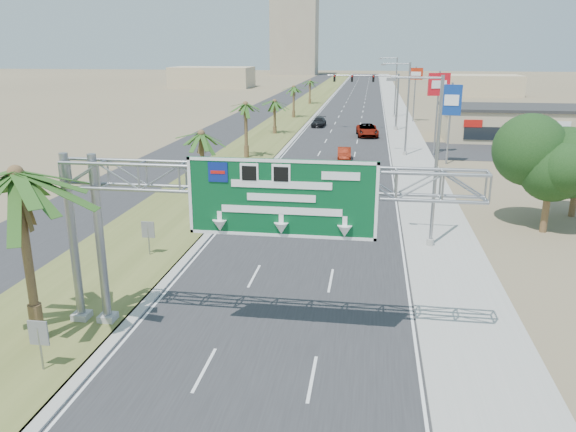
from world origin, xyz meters
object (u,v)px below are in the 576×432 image
(sign_gantry, at_px, (243,193))
(signal_mast, at_px, (383,96))
(car_left_lane, at_px, (254,199))
(car_far, at_px, (319,122))
(store_building, at_px, (514,124))
(pole_sign_red_far, at_px, (416,78))
(car_right_lane, at_px, (367,130))
(car_mid_lane, at_px, (344,154))
(pole_sign_red_near, at_px, (439,89))
(palm_near, at_px, (16,175))
(pole_sign_blue, at_px, (451,104))

(sign_gantry, distance_m, signal_mast, 62.37)
(car_left_lane, bearing_deg, car_far, 88.33)
(store_building, distance_m, pole_sign_red_far, 20.82)
(sign_gantry, height_order, car_right_lane, sign_gantry)
(signal_mast, distance_m, store_building, 18.08)
(car_far, relative_size, pole_sign_red_far, 0.54)
(store_building, height_order, car_mid_lane, store_building)
(car_far, xyz_separation_m, pole_sign_red_far, (14.51, 7.81, 6.17))
(car_left_lane, bearing_deg, car_right_lane, 77.15)
(car_right_lane, bearing_deg, signal_mast, 67.09)
(car_left_lane, distance_m, car_right_lane, 38.44)
(car_right_lane, bearing_deg, sign_gantry, -99.35)
(signal_mast, relative_size, car_far, 2.19)
(car_left_lane, height_order, car_right_lane, car_left_lane)
(sign_gantry, distance_m, car_left_lane, 19.25)
(signal_mast, distance_m, car_left_lane, 45.07)
(signal_mast, distance_m, car_right_lane, 7.63)
(car_far, xyz_separation_m, pole_sign_red_near, (14.96, -21.59, 6.47))
(palm_near, bearing_deg, pole_sign_red_far, 75.34)
(signal_mast, relative_size, pole_sign_red_near, 1.13)
(palm_near, height_order, pole_sign_red_near, pole_sign_red_near)
(car_far, height_order, pole_sign_blue, pole_sign_blue)
(signal_mast, relative_size, pole_sign_blue, 1.26)
(store_building, relative_size, pole_sign_red_far, 2.08)
(signal_mast, bearing_deg, pole_sign_red_near, -73.56)
(signal_mast, height_order, store_building, signal_mast)
(car_right_lane, xyz_separation_m, pole_sign_red_far, (7.11, 16.71, 6.03))
(car_mid_lane, height_order, pole_sign_blue, pole_sign_blue)
(car_mid_lane, bearing_deg, car_left_lane, -108.31)
(pole_sign_blue, distance_m, pole_sign_red_far, 34.56)
(palm_near, xyz_separation_m, pole_sign_red_far, (19.49, 74.52, -0.08))
(car_mid_lane, bearing_deg, pole_sign_red_near, 21.59)
(pole_sign_red_far, bearing_deg, pole_sign_red_near, -89.12)
(sign_gantry, distance_m, store_building, 60.77)
(signal_mast, distance_m, car_far, 10.63)
(sign_gantry, xyz_separation_m, pole_sign_red_near, (11.80, 43.18, 1.09))
(pole_sign_red_far, bearing_deg, car_right_lane, -113.04)
(sign_gantry, height_order, car_left_lane, sign_gantry)
(palm_near, bearing_deg, car_mid_lane, 75.92)
(store_building, xyz_separation_m, car_far, (-26.22, 8.70, -1.32))
(palm_near, relative_size, pole_sign_red_near, 0.92)
(signal_mast, distance_m, pole_sign_blue, 24.84)
(store_building, height_order, pole_sign_blue, pole_sign_blue)
(pole_sign_blue, bearing_deg, car_left_lane, -128.86)
(palm_near, xyz_separation_m, signal_mast, (14.37, 63.97, -2.08))
(palm_near, bearing_deg, sign_gantry, 13.32)
(palm_near, xyz_separation_m, car_far, (4.98, 66.70, -6.25))
(sign_gantry, distance_m, pole_sign_red_near, 44.78)
(store_building, distance_m, car_far, 27.66)
(sign_gantry, bearing_deg, pole_sign_blue, 71.75)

